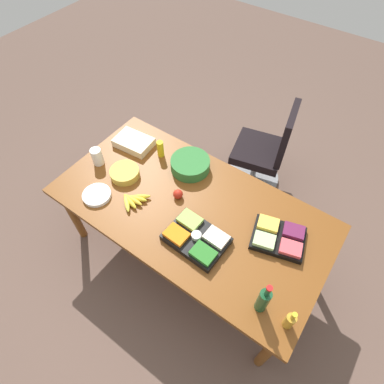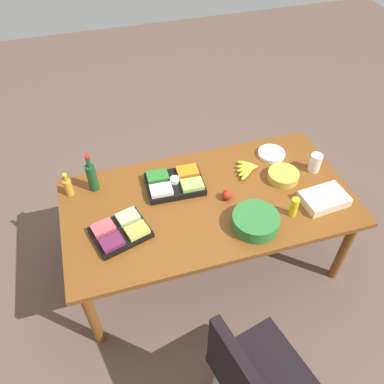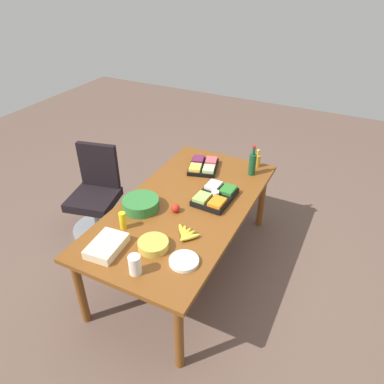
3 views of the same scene
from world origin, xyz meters
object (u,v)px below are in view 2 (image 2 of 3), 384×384
object	(u,v)px
sheet_cake	(324,199)
fruit_platter	(121,231)
conference_table	(208,207)
mayo_jar	(315,163)
office_chair	(253,380)
apple_red	(227,195)
veggie_tray	(175,183)
paper_plate_stack	(271,154)
chip_bowl	(283,176)
dressing_bottle	(68,186)
wine_bottle	(92,177)
banana_bunch	(247,169)
salad_bowl	(255,221)
mustard_bottle	(294,207)

from	to	relation	value
sheet_cake	fruit_platter	bearing A→B (deg)	-4.89
conference_table	mayo_jar	xyz separation A→B (m)	(-0.89, -0.08, 0.14)
office_chair	mayo_jar	size ratio (longest dim) A/B	6.47
apple_red	veggie_tray	xyz separation A→B (m)	(0.33, -0.23, -0.00)
veggie_tray	sheet_cake	xyz separation A→B (m)	(-0.99, 0.46, -0.00)
conference_table	paper_plate_stack	distance (m)	0.74
apple_red	paper_plate_stack	distance (m)	0.63
chip_bowl	dressing_bottle	world-z (taller)	dressing_bottle
veggie_tray	paper_plate_stack	world-z (taller)	veggie_tray
apple_red	fruit_platter	world-z (taller)	apple_red
wine_bottle	mayo_jar	distance (m)	1.70
wine_bottle	banana_bunch	xyz separation A→B (m)	(-1.16, 0.15, -0.10)
banana_bunch	chip_bowl	bearing A→B (deg)	145.52
sheet_cake	salad_bowl	bearing A→B (deg)	6.43
sheet_cake	banana_bunch	distance (m)	0.62
conference_table	banana_bunch	world-z (taller)	banana_bunch
apple_red	mustard_bottle	bearing A→B (deg)	144.87
sheet_cake	mayo_jar	xyz separation A→B (m)	(-0.10, -0.33, 0.04)
chip_bowl	paper_plate_stack	distance (m)	0.29
chip_bowl	banana_bunch	size ratio (longest dim) A/B	1.01
mayo_jar	dressing_bottle	distance (m)	1.87
conference_table	chip_bowl	xyz separation A→B (m)	(-0.62, -0.05, 0.10)
wine_bottle	mustard_bottle	distance (m)	1.46
dressing_bottle	apple_red	bearing A→B (deg)	160.88
chip_bowl	dressing_bottle	size ratio (longest dim) A/B	1.21
conference_table	sheet_cake	bearing A→B (deg)	162.15
chip_bowl	mayo_jar	distance (m)	0.28
banana_bunch	dressing_bottle	distance (m)	1.35
office_chair	apple_red	size ratio (longest dim) A/B	12.88
veggie_tray	dressing_bottle	world-z (taller)	dressing_bottle
veggie_tray	mayo_jar	distance (m)	1.10
conference_table	dressing_bottle	size ratio (longest dim) A/B	10.74
wine_bottle	banana_bunch	world-z (taller)	wine_bottle
office_chair	salad_bowl	size ratio (longest dim) A/B	3.05
conference_table	mustard_bottle	xyz separation A→B (m)	(-0.52, 0.30, 0.15)
mayo_jar	paper_plate_stack	bearing A→B (deg)	-47.18
conference_table	sheet_cake	size ratio (longest dim) A/B	6.58
apple_red	fruit_platter	bearing A→B (deg)	7.72
office_chair	sheet_cake	world-z (taller)	office_chair
mustard_bottle	chip_bowl	distance (m)	0.36
wine_bottle	conference_table	bearing A→B (deg)	155.40
sheet_cake	apple_red	bearing A→B (deg)	-19.41
veggie_tray	banana_bunch	size ratio (longest dim) A/B	1.85
wine_bottle	dressing_bottle	world-z (taller)	wine_bottle
wine_bottle	mayo_jar	bearing A→B (deg)	170.42
apple_red	sheet_cake	bearing A→B (deg)	160.59
fruit_platter	chip_bowl	size ratio (longest dim) A/B	1.78
banana_bunch	dressing_bottle	bearing A→B (deg)	-6.17
office_chair	mustard_bottle	world-z (taller)	office_chair
salad_bowl	banana_bunch	bearing A→B (deg)	-106.54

